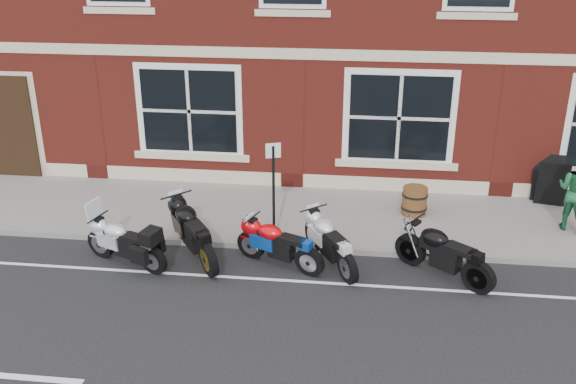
# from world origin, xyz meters

# --- Properties ---
(ground) EXTENTS (80.00, 80.00, 0.00)m
(ground) POSITION_xyz_m (0.00, 0.00, 0.00)
(ground) COLOR black
(ground) RESTS_ON ground
(sidewalk) EXTENTS (30.00, 3.00, 0.12)m
(sidewalk) POSITION_xyz_m (0.00, 3.00, 0.06)
(sidewalk) COLOR slate
(sidewalk) RESTS_ON ground
(kerb) EXTENTS (30.00, 0.16, 0.12)m
(kerb) POSITION_xyz_m (0.00, 1.42, 0.06)
(kerb) COLOR slate
(kerb) RESTS_ON ground
(moto_touring_silver) EXTENTS (1.82, 0.87, 1.27)m
(moto_touring_silver) POSITION_xyz_m (-3.80, 0.47, 0.52)
(moto_touring_silver) COLOR black
(moto_touring_silver) RESTS_ON ground
(moto_sport_red) EXTENTS (1.79, 0.91, 0.86)m
(moto_sport_red) POSITION_xyz_m (-0.84, 0.77, 0.50)
(moto_sport_red) COLOR black
(moto_sport_red) RESTS_ON ground
(moto_sport_black) EXTENTS (1.41, 1.98, 1.03)m
(moto_sport_black) POSITION_xyz_m (-2.54, 0.94, 0.59)
(moto_sport_black) COLOR black
(moto_sport_black) RESTS_ON ground
(moto_sport_silver) EXTENTS (1.14, 1.82, 0.91)m
(moto_sport_silver) POSITION_xyz_m (0.16, 0.94, 0.53)
(moto_sport_silver) COLOR black
(moto_sport_silver) RESTS_ON ground
(moto_naked_black) EXTENTS (1.73, 1.43, 0.95)m
(moto_naked_black) POSITION_xyz_m (2.25, 0.70, 0.55)
(moto_naked_black) COLOR black
(moto_naked_black) RESTS_ON ground
(a_board_sign) EXTENTS (0.75, 0.57, 1.12)m
(a_board_sign) POSITION_xyz_m (5.00, 4.20, 0.68)
(a_board_sign) COLOR black
(a_board_sign) RESTS_ON sidewalk
(barrel_planter) EXTENTS (0.57, 0.57, 0.64)m
(barrel_planter) POSITION_xyz_m (1.89, 3.23, 0.44)
(barrel_planter) COLOR #422A11
(barrel_planter) RESTS_ON sidewalk
(parking_sign) EXTENTS (0.29, 0.11, 2.11)m
(parking_sign) POSITION_xyz_m (-1.04, 1.55, 1.34)
(parking_sign) COLOR black
(parking_sign) RESTS_ON sidewalk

